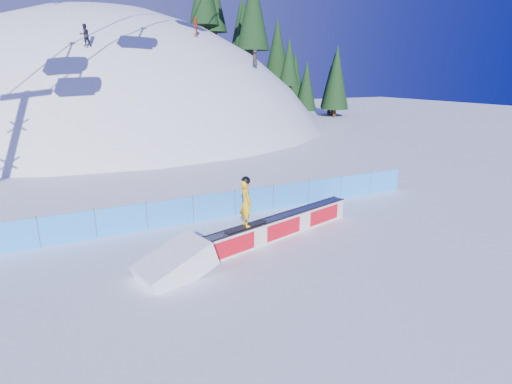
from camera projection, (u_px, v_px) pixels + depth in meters
name	position (u px, v px, depth m)	size (l,w,h in m)	color
ground	(260.00, 259.00, 14.17)	(160.00, 160.00, 0.00)	white
snow_hill	(124.00, 256.00, 55.42)	(64.00, 64.00, 64.00)	white
treeline	(278.00, 54.00, 58.93)	(24.18, 12.55, 19.93)	#332014
safety_fence	(215.00, 206.00, 17.87)	(22.05, 0.05, 1.30)	#2F8CF5
rail_box	(280.00, 227.00, 15.91)	(7.47, 2.48, 0.91)	silver
snow_ramp	(176.00, 275.00, 13.04)	(2.31, 1.54, 0.87)	white
snowboarder	(246.00, 202.00, 14.41)	(1.85, 0.79, 1.91)	black
distant_skiers	(136.00, 24.00, 37.31)	(18.64, 12.76, 7.58)	black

